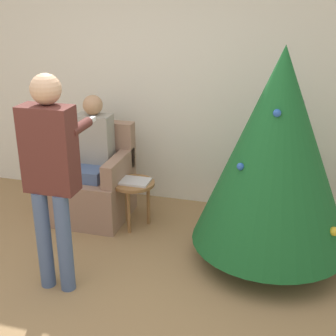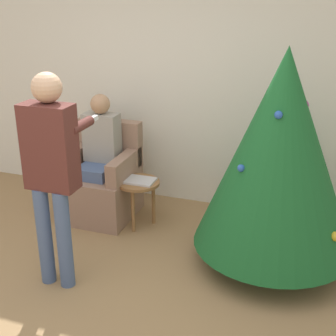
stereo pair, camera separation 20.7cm
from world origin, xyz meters
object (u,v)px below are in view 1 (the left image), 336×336
at_px(christmas_tree, 277,150).
at_px(side_stool, 133,189).
at_px(person_standing, 51,166).
at_px(armchair, 95,185).
at_px(person_seated, 92,153).

bearing_deg(christmas_tree, side_stool, 169.54).
relative_size(person_standing, side_stool, 3.57).
bearing_deg(armchair, christmas_tree, -11.23).
relative_size(armchair, side_stool, 2.02).
height_order(armchair, side_stool, armchair).
height_order(christmas_tree, person_standing, christmas_tree).
bearing_deg(person_seated, person_standing, -79.91).
bearing_deg(side_stool, person_seated, 169.51).
bearing_deg(person_seated, armchair, 90.00).
distance_m(christmas_tree, armchair, 1.99).
bearing_deg(armchair, person_standing, -80.12).
relative_size(person_seated, person_standing, 0.75).
bearing_deg(side_stool, christmas_tree, -10.46).
bearing_deg(christmas_tree, armchair, 168.77).
height_order(person_seated, side_stool, person_seated).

